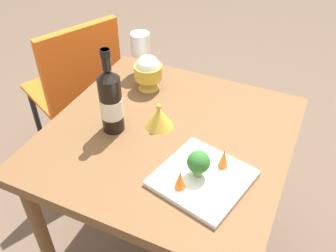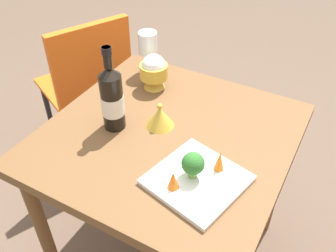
# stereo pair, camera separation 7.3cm
# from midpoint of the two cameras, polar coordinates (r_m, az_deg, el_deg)

# --- Properties ---
(ground_plane) EXTENTS (8.00, 8.00, 0.00)m
(ground_plane) POSITION_cam_midpoint_polar(r_m,az_deg,el_deg) (1.82, -1.22, -18.64)
(ground_plane) COLOR brown
(dining_table) EXTENTS (0.81, 0.81, 0.72)m
(dining_table) POSITION_cam_midpoint_polar(r_m,az_deg,el_deg) (1.33, -1.59, -4.17)
(dining_table) COLOR brown
(dining_table) RESTS_ON ground_plane
(chair_near_window) EXTENTS (0.53, 0.53, 0.85)m
(chair_near_window) POSITION_cam_midpoint_polar(r_m,az_deg,el_deg) (1.93, -14.67, 6.40)
(chair_near_window) COLOR orange
(chair_near_window) RESTS_ON ground_plane
(wine_bottle) EXTENTS (0.08, 0.08, 0.30)m
(wine_bottle) POSITION_cam_midpoint_polar(r_m,az_deg,el_deg) (1.23, -10.48, 3.82)
(wine_bottle) COLOR black
(wine_bottle) RESTS_ON dining_table
(wine_glass) EXTENTS (0.08, 0.08, 0.18)m
(wine_glass) POSITION_cam_midpoint_polar(r_m,az_deg,el_deg) (1.53, -5.68, 12.27)
(wine_glass) COLOR white
(wine_glass) RESTS_ON dining_table
(rice_bowl) EXTENTS (0.11, 0.11, 0.14)m
(rice_bowl) POSITION_cam_midpoint_polar(r_m,az_deg,el_deg) (1.45, -4.53, 8.31)
(rice_bowl) COLOR gold
(rice_bowl) RESTS_ON dining_table
(rice_bowl_lid) EXTENTS (0.10, 0.10, 0.09)m
(rice_bowl_lid) POSITION_cam_midpoint_polar(r_m,az_deg,el_deg) (1.27, -3.06, 1.33)
(rice_bowl_lid) COLOR gold
(rice_bowl_lid) RESTS_ON dining_table
(serving_plate) EXTENTS (0.30, 0.30, 0.02)m
(serving_plate) POSITION_cam_midpoint_polar(r_m,az_deg,el_deg) (1.11, 3.42, -8.05)
(serving_plate) COLOR white
(serving_plate) RESTS_ON dining_table
(broccoli_floret) EXTENTS (0.07, 0.07, 0.09)m
(broccoli_floret) POSITION_cam_midpoint_polar(r_m,az_deg,el_deg) (1.07, 2.75, -5.68)
(broccoli_floret) COLOR #729E4C
(broccoli_floret) RESTS_ON serving_plate
(carrot_garnish_left) EXTENTS (0.03, 0.03, 0.07)m
(carrot_garnish_left) POSITION_cam_midpoint_polar(r_m,az_deg,el_deg) (1.11, 6.68, -4.96)
(carrot_garnish_left) COLOR orange
(carrot_garnish_left) RESTS_ON serving_plate
(carrot_garnish_right) EXTENTS (0.03, 0.03, 0.06)m
(carrot_garnish_right) POSITION_cam_midpoint_polar(r_m,az_deg,el_deg) (1.05, -0.15, -8.27)
(carrot_garnish_right) COLOR orange
(carrot_garnish_right) RESTS_ON serving_plate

